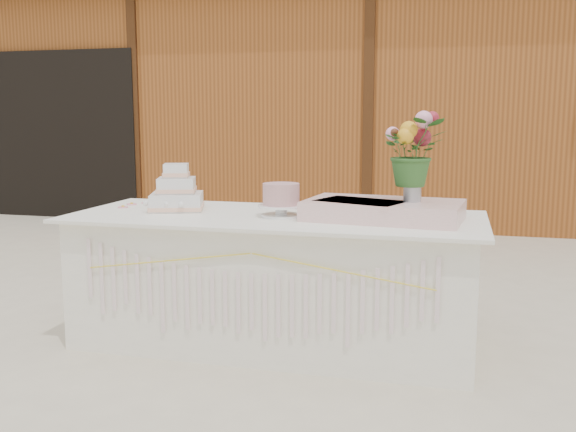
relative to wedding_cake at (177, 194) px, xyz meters
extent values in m
plane|color=beige|center=(0.64, -0.05, -0.87)|extent=(80.00, 80.00, 0.00)
cube|color=brown|center=(0.64, 5.95, 0.63)|extent=(12.00, 4.00, 3.00)
cube|color=black|center=(-3.56, 3.93, 0.23)|extent=(2.40, 0.08, 2.20)
cube|color=white|center=(0.64, -0.05, -0.49)|extent=(2.28, 0.88, 0.75)
cube|color=white|center=(0.64, -0.05, -0.11)|extent=(2.40, 1.00, 0.02)
cube|color=white|center=(0.00, 0.00, -0.04)|extent=(0.39, 0.39, 0.10)
cube|color=#FFC0A1|center=(0.00, 0.00, -0.08)|extent=(0.40, 0.40, 0.02)
cube|color=white|center=(0.00, 0.00, 0.06)|extent=(0.28, 0.28, 0.09)
cube|color=#FFC0A1|center=(0.00, 0.00, 0.03)|extent=(0.29, 0.29, 0.02)
cube|color=white|center=(0.00, 0.00, 0.15)|extent=(0.18, 0.18, 0.09)
cube|color=#FFC0A1|center=(0.00, 0.00, 0.12)|extent=(0.20, 0.20, 0.02)
cylinder|color=white|center=(0.69, -0.10, -0.09)|extent=(0.23, 0.23, 0.01)
cylinder|color=white|center=(0.69, -0.10, -0.06)|extent=(0.07, 0.07, 0.04)
cylinder|color=white|center=(0.69, -0.10, -0.03)|extent=(0.27, 0.27, 0.01)
cylinder|color=#C7918F|center=(0.69, -0.10, 0.03)|extent=(0.21, 0.21, 0.12)
cube|color=#FFD0CD|center=(1.27, -0.06, -0.04)|extent=(0.90, 0.58, 0.11)
cylinder|color=#B6B5BA|center=(1.43, -0.06, 0.08)|extent=(0.10, 0.10, 0.13)
imported|color=#2E5E25|center=(1.43, -0.06, 0.33)|extent=(0.40, 0.37, 0.37)
camera|label=1|loc=(1.65, -3.61, 0.47)|focal=40.00mm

